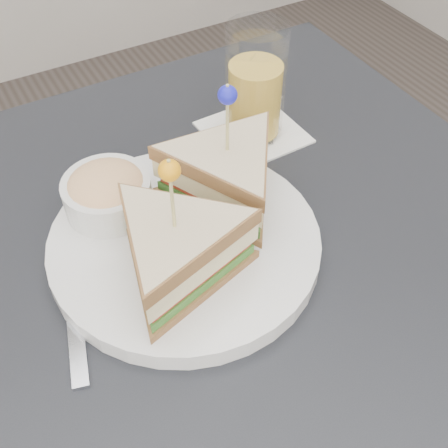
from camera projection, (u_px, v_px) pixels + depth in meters
table at (221, 305)px, 0.66m from camera, size 0.80×0.80×0.75m
plate_meal at (189, 216)px, 0.59m from camera, size 0.36×0.36×0.17m
cutlery_knife at (73, 302)px, 0.57m from camera, size 0.07×0.21×0.01m
drink_set at (255, 90)px, 0.72m from camera, size 0.13×0.13×0.16m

